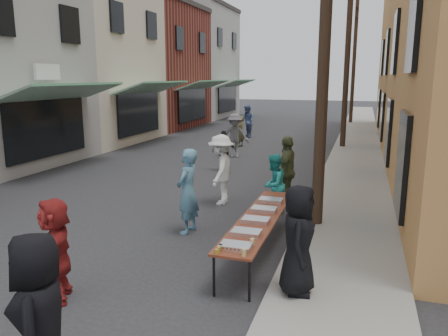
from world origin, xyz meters
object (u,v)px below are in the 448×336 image
Objects in this scene: utility_pole_mid at (348,53)px; utility_pole_near at (325,25)px; catering_tray_sausage at (236,246)px; guest_front_c at (273,185)px; utility_pole_far at (354,62)px; guest_front_a at (40,322)px; server at (298,240)px; serving_table at (259,219)px.

utility_pole_near is at bearing -90.00° from utility_pole_mid.
catering_tray_sausage is at bearing -93.35° from utility_pole_mid.
utility_pole_far is at bearing -169.23° from guest_front_c.
utility_pole_near is 7.78m from guest_front_a.
utility_pole_mid is 18.00× the size of catering_tray_sausage.
utility_pole_mid is at bearing -4.31° from server.
catering_tray_sausage is 0.99m from server.
guest_front_c is (0.99, 7.17, -0.18)m from guest_front_a.
utility_pole_far is (0.00, 24.00, 0.00)m from utility_pole_near.
catering_tray_sausage is (-0.91, -27.61, -3.71)m from utility_pole_far.
utility_pole_mid is 12.00m from utility_pole_far.
guest_front_c is 0.90× the size of server.
guest_front_a is (-2.14, -18.59, -3.54)m from utility_pole_mid.
utility_pole_far reaches higher than guest_front_c.
utility_pole_mid is at bearing -172.17° from guest_front_c.
server is at bearing -57.71° from serving_table.
utility_pole_mid is at bearing -90.00° from utility_pole_far.
utility_pole_far is 26.25m from serving_table.
guest_front_a is (-1.22, -4.62, 0.25)m from serving_table.
guest_front_c is (-0.24, 2.54, 0.06)m from serving_table.
utility_pole_near is 1.00× the size of utility_pole_far.
serving_table is (-0.91, -13.96, -3.79)m from utility_pole_mid.
catering_tray_sausage is at bearing -91.89° from utility_pole_far.
utility_pole_mid reaches higher than serving_table.
catering_tray_sausage is at bearing -104.18° from utility_pole_near.
server is at bearing -89.82° from utility_pole_mid.
utility_pole_far reaches higher than server.
utility_pole_near reaches higher than server.
guest_front_a is 3.79m from server.
guest_front_a reaches higher than server.
server is (1.20, -4.07, 0.19)m from guest_front_c.
serving_table is 4.79m from guest_front_a.
server is at bearing 30.00° from guest_front_c.
server is at bearing 120.39° from guest_front_a.
utility_pole_mid is 4.70× the size of guest_front_a.
server is at bearing 7.51° from catering_tray_sausage.
guest_front_a reaches higher than serving_table.
catering_tray_sausage is 0.32× the size of guest_front_c.
utility_pole_far is 5.20× the size of server.
guest_front_c is at bearing 93.22° from catering_tray_sausage.
guest_front_a is 1.23× the size of guest_front_c.
utility_pole_far is (0.00, 12.00, 0.00)m from utility_pole_mid.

